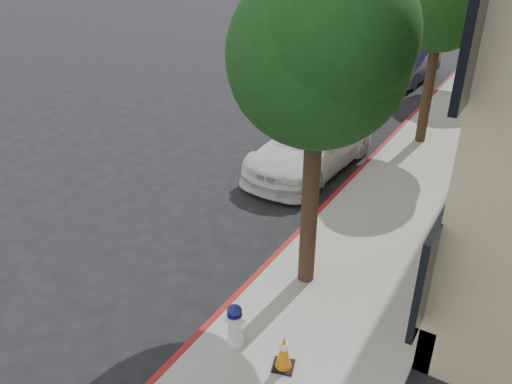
{
  "coord_description": "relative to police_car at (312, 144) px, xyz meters",
  "views": [
    {
      "loc": [
        5.98,
        -8.91,
        5.96
      ],
      "look_at": [
        1.16,
        -0.91,
        1.0
      ],
      "focal_mm": 35.0,
      "sensor_mm": 36.0,
      "label": 1
    }
  ],
  "objects": [
    {
      "name": "police_car",
      "position": [
        0.0,
        0.0,
        0.0
      ],
      "size": [
        2.3,
        5.07,
        1.59
      ],
      "rotation": [
        0.0,
        0.0,
        -0.06
      ],
      "color": "white",
      "rests_on": "ground"
    },
    {
      "name": "parked_car_far",
      "position": [
        -0.24,
        10.24,
        -0.01
      ],
      "size": [
        1.74,
        4.42,
        1.43
      ],
      "primitive_type": "imported",
      "rotation": [
        0.0,
        0.0,
        -0.05
      ],
      "color": "#161737",
      "rests_on": "ground"
    },
    {
      "name": "tree_near",
      "position": [
        2.19,
        -4.77,
        3.55
      ],
      "size": [
        2.92,
        2.82,
        5.62
      ],
      "color": "black",
      "rests_on": "sidewalk"
    },
    {
      "name": "sidewalk",
      "position": [
        2.86,
        7.24,
        -0.65
      ],
      "size": [
        3.2,
        50.0,
        0.15
      ],
      "primitive_type": "cube",
      "color": "gray",
      "rests_on": "ground"
    },
    {
      "name": "fire_hydrant",
      "position": [
        1.93,
        -6.83,
        -0.21
      ],
      "size": [
        0.32,
        0.28,
        0.74
      ],
      "rotation": [
        0.0,
        0.0,
        0.29
      ],
      "color": "silver",
      "rests_on": "sidewalk"
    },
    {
      "name": "ground",
      "position": [
        -0.74,
        -2.76,
        -0.72
      ],
      "size": [
        120.0,
        120.0,
        0.0
      ],
      "primitive_type": "plane",
      "color": "black",
      "rests_on": "ground"
    },
    {
      "name": "curb_strip",
      "position": [
        1.32,
        7.24,
        -0.65
      ],
      "size": [
        0.12,
        50.0,
        0.15
      ],
      "primitive_type": "cube",
      "color": "maroon",
      "rests_on": "ground"
    },
    {
      "name": "traffic_cone",
      "position": [
        2.82,
        -6.87,
        -0.27
      ],
      "size": [
        0.4,
        0.4,
        0.61
      ],
      "rotation": [
        0.0,
        0.0,
        0.31
      ],
      "color": "black",
      "rests_on": "sidewalk"
    },
    {
      "name": "tree_mid",
      "position": [
        2.19,
        3.23,
        3.44
      ],
      "size": [
        2.77,
        2.64,
        5.43
      ],
      "color": "black",
      "rests_on": "sidewalk"
    },
    {
      "name": "parked_car_mid",
      "position": [
        -0.86,
        4.28,
        0.07
      ],
      "size": [
        2.45,
        4.86,
        1.59
      ],
      "primitive_type": "imported",
      "rotation": [
        0.0,
        0.0,
        0.13
      ],
      "color": "#212329",
      "rests_on": "ground"
    }
  ]
}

